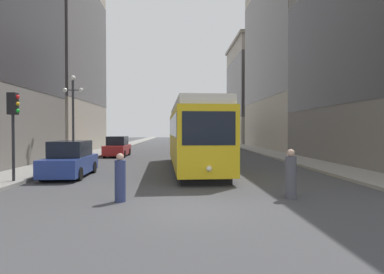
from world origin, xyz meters
The scene contains 14 objects.
ground_plane centered at (0.00, 0.00, 0.00)m, with size 200.00×200.00×0.00m, color #424244.
sidewalk_left centered at (-8.69, 40.00, 0.07)m, with size 2.70×120.00×0.15m, color gray.
sidewalk_right centered at (8.69, 40.00, 0.07)m, with size 2.70×120.00×0.15m, color gray.
streetcar centered at (0.41, 10.03, 2.10)m, with size 3.21×13.24×3.89m.
transit_bus centered at (3.36, 29.91, 1.95)m, with size 3.04×13.01×3.45m.
parked_car_left_near centered at (-6.04, 7.06, 0.84)m, with size 1.96×4.54×1.82m.
parked_car_left_mid centered at (-6.04, 19.90, 0.84)m, with size 1.93×4.33×1.82m.
pedestrian_crossing_near centered at (3.34, 1.34, 0.80)m, with size 0.38×0.38×1.71m.
pedestrian_crossing_far centered at (-2.46, 1.09, 0.75)m, with size 0.36×0.36×1.61m.
traffic_light_near_left centered at (-7.72, 4.78, 3.11)m, with size 0.47×0.36×3.84m.
lamp_post_left_near centered at (-7.94, 13.52, 4.09)m, with size 1.41×0.36×6.07m.
building_left_corner centered at (-17.25, 26.26, 11.25)m, with size 15.02×15.49×21.88m.
building_right_corner centered at (16.78, 31.18, 13.08)m, with size 14.09×20.70×25.40m.
building_right_midblock centered at (17.14, 52.11, 9.80)m, with size 14.80×17.03×19.08m.
Camera 1 is at (-0.55, -9.65, 2.36)m, focal length 30.31 mm.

